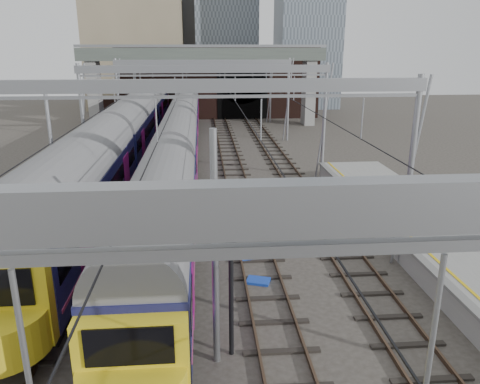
{
  "coord_description": "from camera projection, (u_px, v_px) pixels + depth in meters",
  "views": [
    {
      "loc": [
        -0.28,
        -9.91,
        8.99
      ],
      "look_at": [
        1.44,
        11.22,
        2.4
      ],
      "focal_mm": 35.0,
      "sensor_mm": 36.0,
      "label": 1
    }
  ],
  "objects": [
    {
      "name": "tracks",
      "position": [
        209.0,
        213.0,
        26.39
      ],
      "size": [
        14.4,
        80.0,
        0.22
      ],
      "color": "#4C3828",
      "rests_on": "ground"
    },
    {
      "name": "overhead_line",
      "position": [
        205.0,
        86.0,
        30.62
      ],
      "size": [
        16.8,
        80.0,
        8.0
      ],
      "color": "gray",
      "rests_on": "ground"
    },
    {
      "name": "retaining_wall",
      "position": [
        214.0,
        85.0,
        60.37
      ],
      "size": [
        28.0,
        2.75,
        9.0
      ],
      "color": "black",
      "rests_on": "ground"
    },
    {
      "name": "overbridge",
      "position": [
        203.0,
        63.0,
        53.75
      ],
      "size": [
        28.0,
        3.0,
        9.25
      ],
      "color": "gray",
      "rests_on": "ground"
    },
    {
      "name": "train_main",
      "position": [
        182.0,
        127.0,
        40.02
      ],
      "size": [
        2.69,
        62.23,
        4.66
      ],
      "color": "black",
      "rests_on": "ground"
    },
    {
      "name": "train_second",
      "position": [
        144.0,
        114.0,
        46.05
      ],
      "size": [
        3.06,
        70.64,
        5.17
      ],
      "color": "black",
      "rests_on": "ground"
    },
    {
      "name": "signal_near_left",
      "position": [
        22.0,
        263.0,
        13.31
      ],
      "size": [
        0.39,
        0.47,
        4.9
      ],
      "rotation": [
        0.0,
        0.0,
        -0.4
      ],
      "color": "black",
      "rests_on": "ground"
    },
    {
      "name": "signal_near_centre",
      "position": [
        231.0,
        272.0,
        13.42
      ],
      "size": [
        0.33,
        0.45,
        4.4
      ],
      "rotation": [
        0.0,
        0.0,
        -0.12
      ],
      "color": "black",
      "rests_on": "ground"
    },
    {
      "name": "equip_cover_b",
      "position": [
        258.0,
        281.0,
        18.67
      ],
      "size": [
        1.07,
        0.9,
        0.11
      ],
      "primitive_type": "cube",
      "rotation": [
        0.0,
        0.0,
        -0.33
      ],
      "color": "#183FBA",
      "rests_on": "ground"
    },
    {
      "name": "equip_cover_c",
      "position": [
        249.0,
        257.0,
        20.75
      ],
      "size": [
        1.08,
        0.88,
        0.11
      ],
      "primitive_type": "cube",
      "rotation": [
        0.0,
        0.0,
        0.25
      ],
      "color": "#183FBA",
      "rests_on": "ground"
    }
  ]
}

